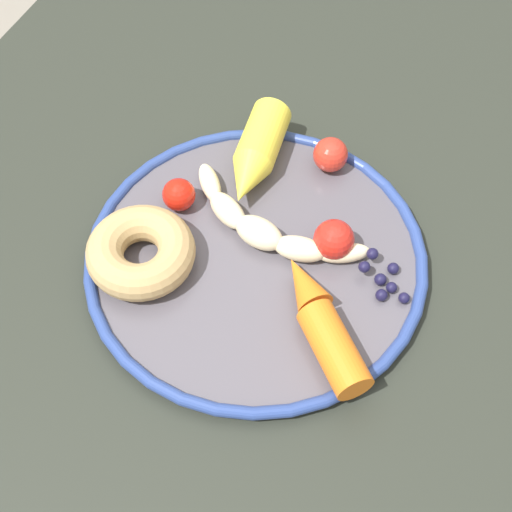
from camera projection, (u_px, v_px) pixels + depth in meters
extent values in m
plane|color=gray|center=(262.00, 495.00, 1.30)|extent=(6.00, 6.00, 0.00)
cube|color=#272B23|center=(266.00, 294.00, 0.71)|extent=(1.15, 0.89, 0.03)
cube|color=#292B1E|center=(181.00, 108.00, 1.36)|extent=(0.05, 0.05, 0.70)
cylinder|color=#4F4C54|center=(256.00, 259.00, 0.70)|extent=(0.32, 0.32, 0.01)
torus|color=navy|center=(256.00, 256.00, 0.70)|extent=(0.34, 0.34, 0.01)
ellipsoid|color=beige|center=(210.00, 183.00, 0.74)|extent=(0.05, 0.05, 0.02)
ellipsoid|color=beige|center=(228.00, 211.00, 0.71)|extent=(0.05, 0.06, 0.02)
ellipsoid|color=beige|center=(259.00, 233.00, 0.70)|extent=(0.04, 0.06, 0.03)
ellipsoid|color=beige|center=(300.00, 249.00, 0.69)|extent=(0.03, 0.05, 0.02)
ellipsoid|color=beige|center=(344.00, 253.00, 0.69)|extent=(0.04, 0.05, 0.02)
cylinder|color=orange|center=(334.00, 349.00, 0.62)|extent=(0.08, 0.08, 0.04)
cone|color=orange|center=(301.00, 286.00, 0.66)|extent=(0.06, 0.06, 0.04)
cylinder|color=yellow|center=(263.00, 137.00, 0.76)|extent=(0.08, 0.05, 0.04)
cone|color=yellow|center=(245.00, 182.00, 0.72)|extent=(0.06, 0.05, 0.04)
torus|color=tan|center=(141.00, 252.00, 0.68)|extent=(0.14, 0.14, 0.04)
sphere|color=#191638|center=(391.00, 288.00, 0.67)|extent=(0.01, 0.01, 0.01)
sphere|color=#191638|center=(381.00, 295.00, 0.67)|extent=(0.01, 0.01, 0.01)
sphere|color=#191638|center=(380.00, 279.00, 0.68)|extent=(0.01, 0.01, 0.01)
sphere|color=#191638|center=(404.00, 298.00, 0.67)|extent=(0.01, 0.01, 0.01)
sphere|color=#191638|center=(393.00, 268.00, 0.68)|extent=(0.01, 0.01, 0.01)
sphere|color=#191638|center=(364.00, 267.00, 0.68)|extent=(0.01, 0.01, 0.01)
sphere|color=#191638|center=(372.00, 254.00, 0.68)|extent=(0.01, 0.01, 0.01)
sphere|color=red|center=(334.00, 240.00, 0.69)|extent=(0.04, 0.04, 0.04)
sphere|color=red|center=(330.00, 155.00, 0.75)|extent=(0.04, 0.04, 0.04)
sphere|color=red|center=(179.00, 195.00, 0.72)|extent=(0.03, 0.03, 0.03)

